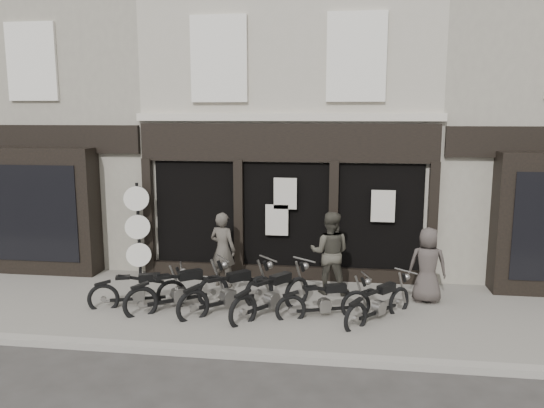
# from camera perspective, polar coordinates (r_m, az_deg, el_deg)

# --- Properties ---
(ground_plane) EXTENTS (90.00, 90.00, 0.00)m
(ground_plane) POSITION_cam_1_polar(r_m,az_deg,el_deg) (10.55, -0.37, -13.32)
(ground_plane) COLOR #2D2B28
(ground_plane) RESTS_ON ground
(pavement) EXTENTS (30.00, 4.20, 0.12)m
(pavement) POSITION_cam_1_polar(r_m,az_deg,el_deg) (11.35, 0.29, -11.29)
(pavement) COLOR slate
(pavement) RESTS_ON ground_plane
(kerb) EXTENTS (30.00, 0.25, 0.13)m
(kerb) POSITION_cam_1_polar(r_m,az_deg,el_deg) (9.39, -1.49, -15.90)
(kerb) COLOR gray
(kerb) RESTS_ON ground_plane
(central_building) EXTENTS (7.30, 6.22, 8.34)m
(central_building) POSITION_cam_1_polar(r_m,az_deg,el_deg) (15.63, 2.77, 9.48)
(central_building) COLOR #A79E8F
(central_building) RESTS_ON ground
(neighbour_left) EXTENTS (5.60, 6.73, 8.34)m
(neighbour_left) POSITION_cam_1_polar(r_m,az_deg,el_deg) (17.33, -18.93, 8.86)
(neighbour_left) COLOR gray
(neighbour_left) RESTS_ON ground
(neighbour_right) EXTENTS (5.60, 6.73, 8.34)m
(neighbour_right) POSITION_cam_1_polar(r_m,az_deg,el_deg) (16.29, 25.86, 8.41)
(neighbour_right) COLOR gray
(neighbour_right) RESTS_ON ground
(motorcycle_0) EXTENTS (1.97, 0.93, 0.98)m
(motorcycle_0) POSITION_cam_1_polar(r_m,az_deg,el_deg) (11.64, -14.09, -9.34)
(motorcycle_0) COLOR black
(motorcycle_0) RESTS_ON ground
(motorcycle_1) EXTENTS (1.97, 1.58, 1.09)m
(motorcycle_1) POSITION_cam_1_polar(r_m,az_deg,el_deg) (11.31, -9.94, -9.50)
(motorcycle_1) COLOR black
(motorcycle_1) RESTS_ON ground
(motorcycle_2) EXTENTS (1.85, 1.74, 1.09)m
(motorcycle_2) POSITION_cam_1_polar(r_m,az_deg,el_deg) (11.07, -4.69, -9.81)
(motorcycle_2) COLOR black
(motorcycle_2) RESTS_ON ground
(motorcycle_3) EXTENTS (1.58, 1.92, 1.07)m
(motorcycle_3) POSITION_cam_1_polar(r_m,az_deg,el_deg) (10.91, 0.02, -10.12)
(motorcycle_3) COLOR black
(motorcycle_3) RESTS_ON ground
(motorcycle_4) EXTENTS (1.90, 0.89, 0.94)m
(motorcycle_4) POSITION_cam_1_polar(r_m,az_deg,el_deg) (10.79, 5.71, -10.69)
(motorcycle_4) COLOR black
(motorcycle_4) RESTS_ON ground
(motorcycle_5) EXTENTS (1.49, 1.64, 0.95)m
(motorcycle_5) POSITION_cam_1_polar(r_m,az_deg,el_deg) (10.82, 11.44, -10.75)
(motorcycle_5) COLOR black
(motorcycle_5) RESTS_ON ground
(man_left) EXTENTS (0.74, 0.60, 1.76)m
(man_left) POSITION_cam_1_polar(r_m,az_deg,el_deg) (12.44, -5.32, -4.91)
(man_left) COLOR #423D36
(man_left) RESTS_ON pavement
(man_centre) EXTENTS (0.96, 0.78, 1.87)m
(man_centre) POSITION_cam_1_polar(r_m,az_deg,el_deg) (11.99, 6.24, -5.22)
(man_centre) COLOR #3B3930
(man_centre) RESTS_ON pavement
(man_right) EXTENTS (0.83, 0.57, 1.63)m
(man_right) POSITION_cam_1_polar(r_m,az_deg,el_deg) (11.86, 16.39, -6.32)
(man_right) COLOR #3E3733
(man_right) RESTS_ON pavement
(advert_sign_post) EXTENTS (0.58, 0.39, 2.48)m
(advert_sign_post) POSITION_cam_1_polar(r_m,az_deg,el_deg) (13.40, -14.18, -3.20)
(advert_sign_post) COLOR black
(advert_sign_post) RESTS_ON ground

